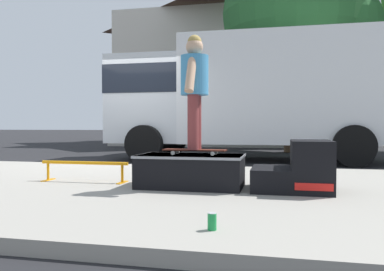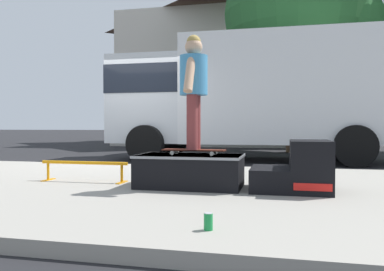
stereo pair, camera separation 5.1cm
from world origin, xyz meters
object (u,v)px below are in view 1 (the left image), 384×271
Objects in this scene: soda_can at (212,222)px; street_tree_main at (302,19)px; skateboard at (195,150)px; grind_rail at (84,167)px; box_truck at (246,94)px; skate_box at (191,170)px; skater_kid at (195,82)px; kicker_ramp at (299,170)px.

soda_can is 11.49m from street_tree_main.
skateboard reaches higher than soda_can.
box_truck is (1.78, 5.14, 1.38)m from grind_rail.
skate_box is 0.25m from skateboard.
skate_box is 10.25× the size of soda_can.
grind_rail is at bearing 174.79° from skate_box.
skate_box is 1.08m from skater_kid.
box_truck is (0.22, 5.29, 1.12)m from skateboard.
street_tree_main is (0.52, 8.69, 4.05)m from kicker_ramp.
kicker_ramp is at bearing 0.51° from skater_kid.
kicker_ramp is at bearing -0.01° from skate_box.
box_truck is at bearing 101.01° from kicker_ramp.
skate_box is at bearing 106.90° from soda_can.
skater_kid is (-1.24, -0.01, 1.05)m from kicker_ramp.
kicker_ramp is 0.72× the size of grind_rail.
street_tree_main is at bearing 78.25° from skate_box.
box_truck reaches higher than grind_rail.
box_truck is (-1.03, 5.28, 1.34)m from kicker_ramp.
soda_can is at bearing -74.27° from skateboard.
box_truck reaches higher than skateboard.
street_tree_main is at bearing 68.74° from grind_rail.
soda_can is at bearing -74.27° from skater_kid.
soda_can is (-0.70, -1.92, -0.18)m from kicker_ramp.
street_tree_main is (1.76, 8.70, 3.00)m from skater_kid.
kicker_ramp reaches higher than skate_box.
soda_can is at bearing -96.57° from street_tree_main.
skate_box is 1.43× the size of kicker_ramp.
skateboard is at bearing 105.73° from soda_can.
skateboard is at bearing -179.49° from kicker_ramp.
skateboard is at bearing -5.48° from grind_rail.
skate_box is 2.02m from soda_can.
grind_rail is (-1.52, 0.14, -0.01)m from skate_box.
skater_kid reaches higher than grind_rail.
soda_can is (0.58, -1.92, -0.15)m from skate_box.
skater_kid is 2.34m from soda_can.
street_tree_main is at bearing 78.56° from skateboard.
street_tree_main reaches higher than skate_box.
soda_can is 7.37m from box_truck.
kicker_ramp is 1.63m from skater_kid.
skater_kid is at bearing -63.43° from skateboard.
soda_can is (0.54, -1.91, -1.23)m from skater_kid.
skateboard reaches higher than grind_rail.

